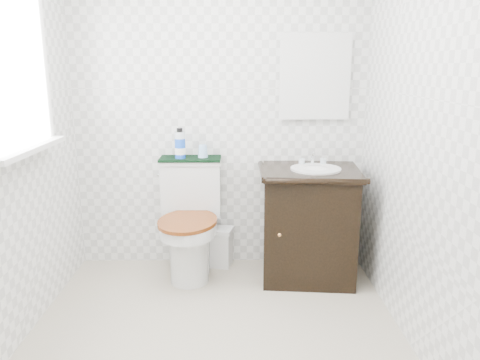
{
  "coord_description": "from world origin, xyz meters",
  "views": [
    {
      "loc": [
        0.12,
        -2.32,
        1.53
      ],
      "look_at": [
        0.15,
        0.75,
        0.78
      ],
      "focal_mm": 35.0,
      "sensor_mm": 36.0,
      "label": 1
    }
  ],
  "objects_px": {
    "trash_bin": "(219,246)",
    "mouthwash_bottle": "(180,144)",
    "toilet": "(190,226)",
    "vanity": "(309,221)",
    "cup": "(203,151)"
  },
  "relations": [
    {
      "from": "trash_bin",
      "to": "mouthwash_bottle",
      "type": "distance_m",
      "value": 0.86
    },
    {
      "from": "toilet",
      "to": "mouthwash_bottle",
      "type": "distance_m",
      "value": 0.61
    },
    {
      "from": "toilet",
      "to": "trash_bin",
      "type": "distance_m",
      "value": 0.32
    },
    {
      "from": "vanity",
      "to": "cup",
      "type": "bearing_deg",
      "value": 166.01
    },
    {
      "from": "toilet",
      "to": "vanity",
      "type": "relative_size",
      "value": 0.92
    },
    {
      "from": "trash_bin",
      "to": "vanity",
      "type": "bearing_deg",
      "value": -16.41
    },
    {
      "from": "cup",
      "to": "mouthwash_bottle",
      "type": "bearing_deg",
      "value": -168.54
    },
    {
      "from": "vanity",
      "to": "toilet",
      "type": "bearing_deg",
      "value": 175.95
    },
    {
      "from": "toilet",
      "to": "cup",
      "type": "distance_m",
      "value": 0.57
    },
    {
      "from": "toilet",
      "to": "vanity",
      "type": "height_order",
      "value": "vanity"
    },
    {
      "from": "cup",
      "to": "toilet",
      "type": "bearing_deg",
      "value": -125.52
    },
    {
      "from": "mouthwash_bottle",
      "to": "vanity",
      "type": "bearing_deg",
      "value": -9.67
    },
    {
      "from": "vanity",
      "to": "cup",
      "type": "distance_m",
      "value": 0.93
    },
    {
      "from": "trash_bin",
      "to": "toilet",
      "type": "bearing_deg",
      "value": -146.39
    },
    {
      "from": "toilet",
      "to": "trash_bin",
      "type": "bearing_deg",
      "value": 33.61
    }
  ]
}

